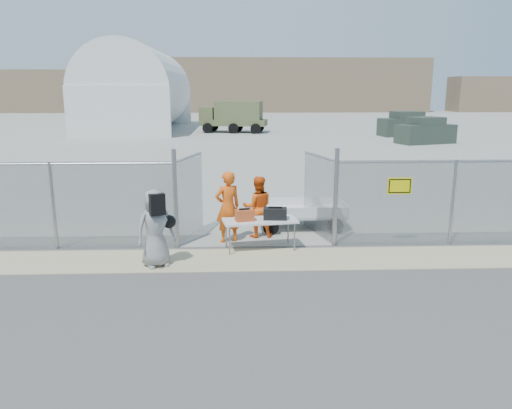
{
  "coord_description": "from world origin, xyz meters",
  "views": [
    {
      "loc": [
        -0.46,
        -10.13,
        3.92
      ],
      "look_at": [
        0.0,
        2.0,
        1.1
      ],
      "focal_mm": 35.0,
      "sensor_mm": 36.0,
      "label": 1
    }
  ],
  "objects_px": {
    "security_worker_left": "(228,207)",
    "visitor": "(155,228)",
    "security_worker_right": "(258,207)",
    "folding_table": "(260,235)",
    "utility_trailer": "(300,214)"
  },
  "relations": [
    {
      "from": "folding_table",
      "to": "security_worker_right",
      "type": "xyz_separation_m",
      "value": [
        -0.01,
        1.11,
        0.45
      ]
    },
    {
      "from": "security_worker_right",
      "to": "security_worker_left",
      "type": "bearing_deg",
      "value": 23.12
    },
    {
      "from": "security_worker_left",
      "to": "security_worker_right",
      "type": "distance_m",
      "value": 0.91
    },
    {
      "from": "security_worker_left",
      "to": "utility_trailer",
      "type": "distance_m",
      "value": 2.5
    },
    {
      "from": "security_worker_right",
      "to": "visitor",
      "type": "height_order",
      "value": "visitor"
    },
    {
      "from": "security_worker_right",
      "to": "folding_table",
      "type": "bearing_deg",
      "value": 85.72
    },
    {
      "from": "security_worker_left",
      "to": "visitor",
      "type": "relative_size",
      "value": 1.06
    },
    {
      "from": "folding_table",
      "to": "visitor",
      "type": "relative_size",
      "value": 1.03
    },
    {
      "from": "security_worker_left",
      "to": "security_worker_right",
      "type": "bearing_deg",
      "value": -174.76
    },
    {
      "from": "security_worker_left",
      "to": "security_worker_right",
      "type": "height_order",
      "value": "security_worker_left"
    },
    {
      "from": "security_worker_left",
      "to": "visitor",
      "type": "distance_m",
      "value": 2.39
    },
    {
      "from": "security_worker_left",
      "to": "visitor",
      "type": "bearing_deg",
      "value": 25.92
    },
    {
      "from": "security_worker_right",
      "to": "visitor",
      "type": "distance_m",
      "value": 3.25
    },
    {
      "from": "utility_trailer",
      "to": "visitor",
      "type": "bearing_deg",
      "value": -139.98
    },
    {
      "from": "security_worker_right",
      "to": "utility_trailer",
      "type": "height_order",
      "value": "security_worker_right"
    }
  ]
}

